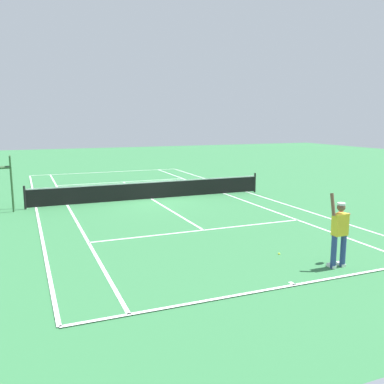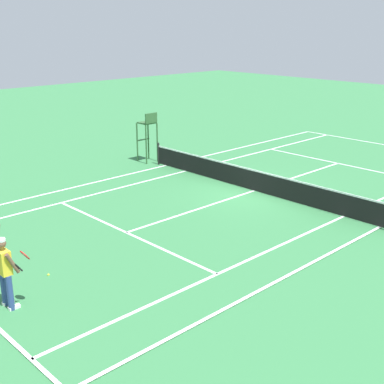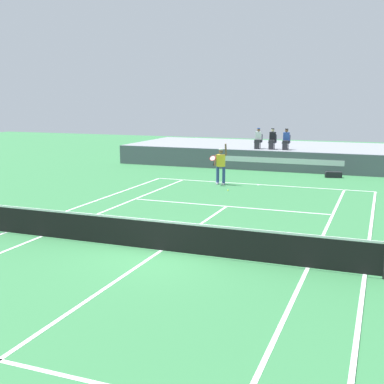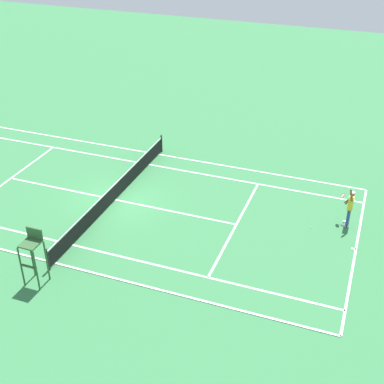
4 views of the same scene
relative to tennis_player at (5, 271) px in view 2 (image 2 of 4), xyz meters
The scene contains 6 objects.
ground_plane 11.47m from the tennis_player, 80.74° to the right, with size 80.00×80.00×0.00m, color #337542.
court 11.47m from the tennis_player, 80.74° to the right, with size 11.08×23.88×0.03m.
net 11.44m from the tennis_player, 80.74° to the right, with size 11.98×0.10×1.07m.
tennis_player is the anchor object (origin of this frame).
tennis_ball 1.99m from the tennis_player, 60.44° to the right, with size 0.07×0.07×0.07m, color #D1E533.
umpire_chair 14.17m from the tennis_player, 52.83° to the right, with size 0.77×0.77×2.44m.
Camera 2 is at (-12.97, 15.80, 6.58)m, focal length 49.00 mm.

